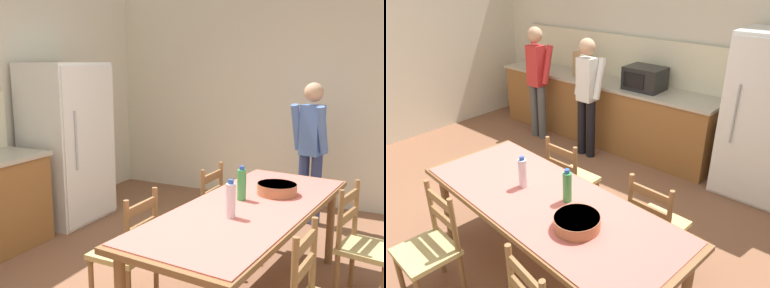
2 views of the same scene
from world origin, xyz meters
TOP-DOWN VIEW (x-y plane):
  - wall_right at (3.26, 0.00)m, footprint 0.12×5.20m
  - refrigerator at (1.38, 2.19)m, footprint 0.88×0.73m
  - dining_table at (0.50, -0.34)m, footprint 2.37×1.10m
  - bottle_near_centre at (0.21, -0.31)m, footprint 0.07×0.07m
  - bottle_off_centre at (0.62, -0.24)m, footprint 0.07×0.07m
  - serving_bowl at (0.89, -0.45)m, footprint 0.32×0.32m
  - chair_side_far_left at (0.05, 0.44)m, footprint 0.43×0.41m
  - chair_side_far_right at (1.08, 0.34)m, footprint 0.44×0.42m
  - chair_side_near_right at (0.95, -1.12)m, footprint 0.49×0.47m
  - person_by_table at (2.49, -0.37)m, footprint 0.34×0.45m

SIDE VIEW (x-z plane):
  - chair_side_far_left at x=0.05m, z-range -0.01..0.90m
  - chair_side_far_right at x=1.08m, z-range -0.01..0.90m
  - chair_side_near_right at x=0.95m, z-range -0.01..0.90m
  - dining_table at x=0.50m, z-range 0.32..1.10m
  - serving_bowl at x=0.89m, z-range 0.79..0.88m
  - bottle_near_centre at x=0.21m, z-range 0.77..1.04m
  - bottle_off_centre at x=0.62m, z-range 0.77..1.04m
  - person_by_table at x=2.49m, z-range 0.10..1.72m
  - refrigerator at x=1.38m, z-range 0.00..1.83m
  - wall_right at x=3.26m, z-range 0.00..2.90m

